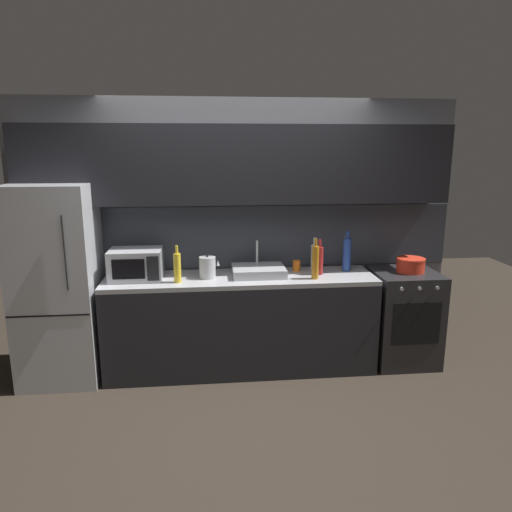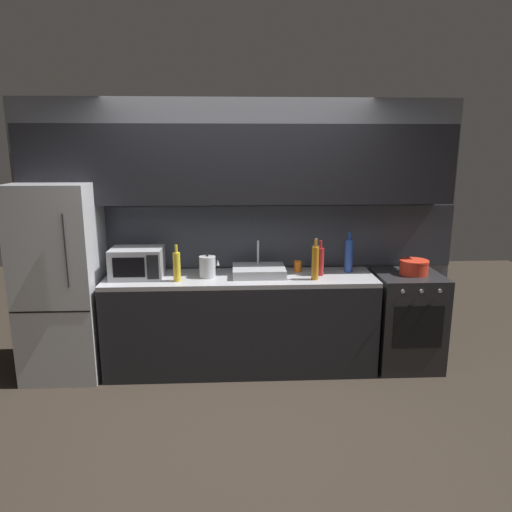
{
  "view_description": "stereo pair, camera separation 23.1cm",
  "coord_description": "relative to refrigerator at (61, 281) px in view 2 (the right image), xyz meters",
  "views": [
    {
      "loc": [
        -0.3,
        -3.31,
        2.07
      ],
      "look_at": [
        0.14,
        0.9,
        1.09
      ],
      "focal_mm": 33.62,
      "sensor_mm": 36.0,
      "label": 1
    },
    {
      "loc": [
        -0.07,
        -3.32,
        2.07
      ],
      "look_at": [
        0.14,
        0.9,
        1.09
      ],
      "focal_mm": 33.62,
      "sensor_mm": 36.0,
      "label": 2
    }
  ],
  "objects": [
    {
      "name": "wine_bottle_red",
      "position": [
        2.34,
        0.01,
        0.16
      ],
      "size": [
        0.07,
        0.07,
        0.33
      ],
      "color": "#A82323",
      "rests_on": "counter_run"
    },
    {
      "name": "wine_bottle_blue",
      "position": [
        2.63,
        0.11,
        0.18
      ],
      "size": [
        0.08,
        0.08,
        0.38
      ],
      "color": "#234299",
      "rests_on": "counter_run"
    },
    {
      "name": "microwave",
      "position": [
        0.68,
        0.02,
        0.16
      ],
      "size": [
        0.46,
        0.35,
        0.27
      ],
      "color": "#A8AAAF",
      "rests_on": "counter_run"
    },
    {
      "name": "refrigerator",
      "position": [
        0.0,
        0.0,
        0.0
      ],
      "size": [
        0.68,
        0.69,
        1.76
      ],
      "color": "#B7BABF",
      "rests_on": "ground"
    },
    {
      "name": "oven_range",
      "position": [
        3.18,
        -0.0,
        -0.43
      ],
      "size": [
        0.6,
        0.62,
        0.9
      ],
      "color": "#232326",
      "rests_on": "ground"
    },
    {
      "name": "counter_run",
      "position": [
        1.61,
        0.0,
        -0.43
      ],
      "size": [
        2.46,
        0.6,
        0.9
      ],
      "color": "black",
      "rests_on": "ground"
    },
    {
      "name": "wine_bottle_white",
      "position": [
        2.33,
        0.17,
        0.15
      ],
      "size": [
        0.06,
        0.06,
        0.32
      ],
      "color": "silver",
      "rests_on": "counter_run"
    },
    {
      "name": "cooking_pot",
      "position": [
        3.22,
        0.0,
        0.09
      ],
      "size": [
        0.26,
        0.26,
        0.13
      ],
      "color": "red",
      "rests_on": "oven_range"
    },
    {
      "name": "ground_plane",
      "position": [
        1.61,
        -0.9,
        -0.88
      ],
      "size": [
        10.0,
        10.0,
        0.0
      ],
      "primitive_type": "plane",
      "color": "#2D261E"
    },
    {
      "name": "sink_basin",
      "position": [
        1.78,
        0.03,
        0.06
      ],
      "size": [
        0.48,
        0.38,
        0.3
      ],
      "color": "#ADAFB5",
      "rests_on": "counter_run"
    },
    {
      "name": "kettle",
      "position": [
        1.31,
        -0.01,
        0.12
      ],
      "size": [
        0.18,
        0.15,
        0.22
      ],
      "color": "#B7BABF",
      "rests_on": "counter_run"
    },
    {
      "name": "mug_orange",
      "position": [
        2.16,
        0.15,
        0.07
      ],
      "size": [
        0.07,
        0.07,
        0.1
      ],
      "primitive_type": "cylinder",
      "color": "orange",
      "rests_on": "counter_run"
    },
    {
      "name": "wine_bottle_amber",
      "position": [
        2.27,
        -0.14,
        0.18
      ],
      "size": [
        0.06,
        0.06,
        0.37
      ],
      "color": "#B27019",
      "rests_on": "counter_run"
    },
    {
      "name": "wine_bottle_yellow",
      "position": [
        1.05,
        -0.13,
        0.16
      ],
      "size": [
        0.06,
        0.06,
        0.33
      ],
      "color": "gold",
      "rests_on": "counter_run"
    },
    {
      "name": "back_wall",
      "position": [
        1.61,
        0.3,
        0.67
      ],
      "size": [
        4.2,
        0.44,
        2.5
      ],
      "color": "slate",
      "rests_on": "ground"
    }
  ]
}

